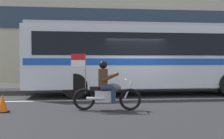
{
  "coord_description": "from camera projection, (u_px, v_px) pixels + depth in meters",
  "views": [
    {
      "loc": [
        -2.19,
        -11.07,
        1.51
      ],
      "look_at": [
        -1.09,
        -0.58,
        1.22
      ],
      "focal_mm": 42.55,
      "sensor_mm": 36.0,
      "label": 1
    }
  ],
  "objects": [
    {
      "name": "ground_plane",
      "position": [
        136.0,
        98.0,
        11.28
      ],
      "size": [
        60.0,
        60.0,
        0.0
      ],
      "primitive_type": "plane",
      "color": "black"
    },
    {
      "name": "fire_hydrant",
      "position": [
        31.0,
        80.0,
        14.56
      ],
      "size": [
        0.22,
        0.3,
        0.75
      ],
      "color": "gold",
      "rests_on": "sidewalk_curb"
    },
    {
      "name": "transit_bus",
      "position": [
        152.0,
        54.0,
        12.52
      ],
      "size": [
        11.62,
        2.74,
        3.22
      ],
      "color": "silver",
      "rests_on": "ground_plane"
    },
    {
      "name": "traffic_cone",
      "position": [
        3.0,
        104.0,
        8.0
      ],
      "size": [
        0.36,
        0.36,
        0.55
      ],
      "color": "#EA590F",
      "rests_on": "ground_plane"
    },
    {
      "name": "motorcycle_with_rider",
      "position": [
        106.0,
        89.0,
        8.29
      ],
      "size": [
        2.19,
        0.66,
        1.78
      ],
      "color": "black",
      "rests_on": "ground_plane"
    },
    {
      "name": "lane_center_stripe",
      "position": [
        139.0,
        100.0,
        10.68
      ],
      "size": [
        26.6,
        0.14,
        0.01
      ],
      "primitive_type": "cube",
      "color": "silver",
      "rests_on": "ground_plane"
    },
    {
      "name": "sidewalk_curb",
      "position": [
        120.0,
        85.0,
        16.35
      ],
      "size": [
        28.0,
        3.8,
        0.15
      ],
      "primitive_type": "cube",
      "color": "#B7B2A8",
      "rests_on": "ground_plane"
    }
  ]
}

